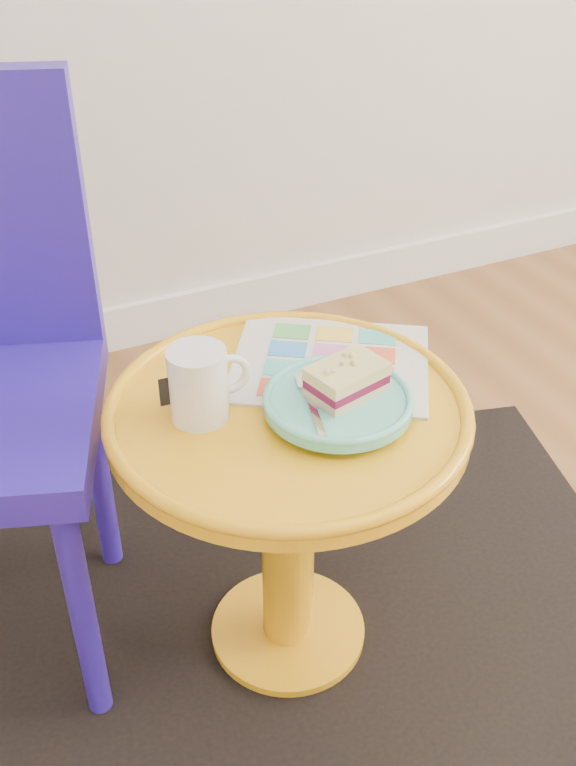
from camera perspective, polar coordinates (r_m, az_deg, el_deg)
name	(u,v)px	position (r m, az deg, el deg)	size (l,w,h in m)	color
rug	(288,633)	(1.53, 0.00, -16.38)	(1.30, 1.10, 0.01)	black
side_table	(288,481)	(1.28, 0.00, -6.55)	(0.51, 0.51, 0.49)	orange
newspaper	(330,363)	(1.28, 2.84, 1.33)	(0.29, 0.25, 0.01)	silver
mug	(200,382)	(1.15, -5.92, 0.07)	(0.12, 0.08, 0.11)	white
plate	(338,403)	(1.17, 3.36, -1.33)	(0.20, 0.20, 0.02)	#5EC8B9
cake_slice	(347,379)	(1.16, 3.95, 0.24)	(0.12, 0.09, 0.05)	#D3BC8C
fork	(310,402)	(1.15, 1.51, -1.27)	(0.05, 0.14, 0.00)	silver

